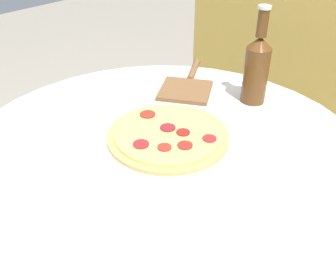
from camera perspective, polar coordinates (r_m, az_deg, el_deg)
table at (r=1.01m, az=-0.75°, el=-12.60°), size 0.98×0.98×0.75m
fence_panel at (r=1.70m, az=23.77°, el=12.52°), size 1.39×0.04×1.49m
pizza at (r=0.91m, az=0.00°, el=-0.66°), size 0.30×0.30×0.02m
beer_bottle at (r=1.06m, az=13.36°, el=9.40°), size 0.07×0.07×0.27m
pizza_paddle at (r=1.15m, az=2.98°, el=6.88°), size 0.22×0.31×0.02m
napkin at (r=0.87m, az=-14.21°, el=-3.68°), size 0.12×0.09×0.01m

